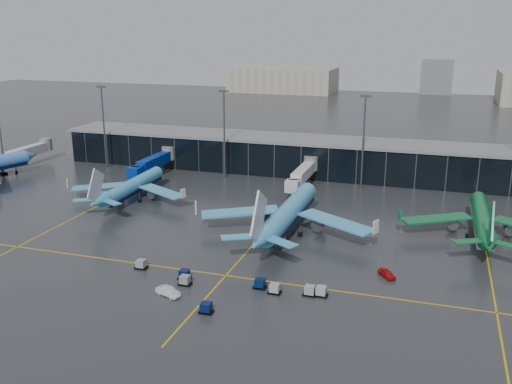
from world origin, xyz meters
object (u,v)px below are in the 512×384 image
(airliner_klm_near, at_px, (289,201))
(service_van_red, at_px, (387,273))
(service_van_white, at_px, (168,291))
(baggage_carts, at_px, (234,285))
(airliner_arkefly, at_px, (133,178))
(mobile_airstair, at_px, (280,233))
(airliner_aer_lingus, at_px, (483,208))

(airliner_klm_near, distance_m, service_van_red, 29.19)
(service_van_white, bearing_deg, baggage_carts, -39.70)
(airliner_klm_near, bearing_deg, service_van_red, -36.88)
(airliner_arkefly, bearing_deg, mobile_airstair, -20.26)
(airliner_aer_lingus, height_order, service_van_white, airliner_aer_lingus)
(baggage_carts, xyz_separation_m, service_van_white, (-9.46, -5.57, -0.00))
(airliner_klm_near, xyz_separation_m, service_van_white, (-11.07, -35.88, -6.27))
(airliner_klm_near, relative_size, service_van_white, 9.96)
(airliner_arkefly, distance_m, airliner_klm_near, 45.32)
(airliner_arkefly, distance_m, baggage_carts, 59.28)
(airliner_aer_lingus, bearing_deg, baggage_carts, -135.96)
(service_van_red, bearing_deg, airliner_arkefly, 118.27)
(airliner_aer_lingus, distance_m, service_van_white, 68.48)
(airliner_klm_near, bearing_deg, baggage_carts, -92.35)
(airliner_arkefly, height_order, service_van_red, airliner_arkefly)
(airliner_arkefly, relative_size, baggage_carts, 1.05)
(baggage_carts, height_order, mobile_airstair, mobile_airstair)
(airliner_aer_lingus, distance_m, service_van_red, 32.63)
(airliner_klm_near, distance_m, mobile_airstair, 7.25)
(baggage_carts, height_order, service_van_red, baggage_carts)
(airliner_aer_lingus, xyz_separation_m, baggage_carts, (-41.11, -40.31, -5.33))
(airliner_arkefly, xyz_separation_m, baggage_carts, (42.37, -41.15, -5.06))
(mobile_airstair, xyz_separation_m, service_van_white, (-10.02, -32.37, -0.01))
(baggage_carts, distance_m, service_van_white, 10.97)
(airliner_klm_near, xyz_separation_m, service_van_red, (22.58, -17.38, -6.34))
(airliner_arkefly, bearing_deg, airliner_aer_lingus, -2.35)
(airliner_arkefly, relative_size, airliner_klm_near, 0.83)
(airliner_arkefly, xyz_separation_m, airliner_aer_lingus, (83.47, -0.85, 0.28))
(airliner_aer_lingus, relative_size, baggage_carts, 1.10)
(airliner_aer_lingus, xyz_separation_m, service_van_white, (-50.56, -45.88, -5.34))
(airliner_klm_near, xyz_separation_m, baggage_carts, (-1.62, -30.31, -6.27))
(airliner_arkefly, height_order, baggage_carts, airliner_arkefly)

